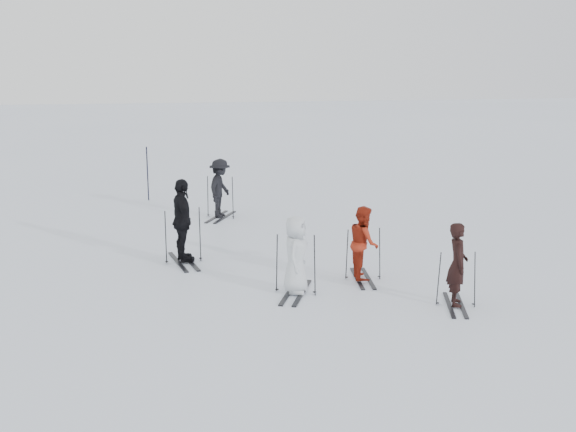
% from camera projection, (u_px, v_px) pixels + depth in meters
% --- Properties ---
extents(ground, '(120.00, 120.00, 0.00)m').
position_uv_depth(ground, '(296.00, 267.00, 16.86)').
color(ground, silver).
rests_on(ground, ground).
extents(skier_near_dark, '(0.55, 0.69, 1.65)m').
position_uv_depth(skier_near_dark, '(457.00, 266.00, 14.08)').
color(skier_near_dark, black).
rests_on(skier_near_dark, ground).
extents(skier_red, '(0.70, 0.85, 1.61)m').
position_uv_depth(skier_red, '(364.00, 244.00, 15.78)').
color(skier_red, maroon).
rests_on(skier_red, ground).
extents(skier_grey, '(0.77, 0.92, 1.61)m').
position_uv_depth(skier_grey, '(296.00, 256.00, 14.84)').
color(skier_grey, silver).
rests_on(skier_grey, ground).
extents(skier_uphill_left, '(0.69, 1.23, 1.98)m').
position_uv_depth(skier_uphill_left, '(183.00, 222.00, 17.04)').
color(skier_uphill_left, black).
rests_on(skier_uphill_left, ground).
extents(skier_uphill_far, '(1.09, 1.31, 1.77)m').
position_uv_depth(skier_uphill_far, '(220.00, 189.00, 21.79)').
color(skier_uphill_far, black).
rests_on(skier_uphill_far, ground).
extents(skis_near_dark, '(1.73, 1.23, 1.14)m').
position_uv_depth(skis_near_dark, '(457.00, 278.00, 14.14)').
color(skis_near_dark, black).
rests_on(skis_near_dark, ground).
extents(skis_red, '(1.72, 1.05, 1.19)m').
position_uv_depth(skis_red, '(363.00, 253.00, 15.83)').
color(skis_red, black).
rests_on(skis_red, ground).
extents(skis_grey, '(2.01, 1.55, 1.30)m').
position_uv_depth(skis_grey, '(296.00, 263.00, 14.87)').
color(skis_grey, black).
rests_on(skis_grey, ground).
extents(skis_uphill_left, '(1.99, 1.30, 1.35)m').
position_uv_depth(skis_uphill_left, '(183.00, 235.00, 17.11)').
color(skis_uphill_left, black).
rests_on(skis_uphill_left, ground).
extents(skis_uphill_far, '(2.04, 1.65, 1.31)m').
position_uv_depth(skis_uphill_far, '(220.00, 196.00, 21.84)').
color(skis_uphill_far, black).
rests_on(skis_uphill_far, ground).
extents(piste_marker, '(0.05, 0.05, 1.83)m').
position_uv_depth(piste_marker, '(148.00, 174.00, 24.37)').
color(piste_marker, black).
rests_on(piste_marker, ground).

